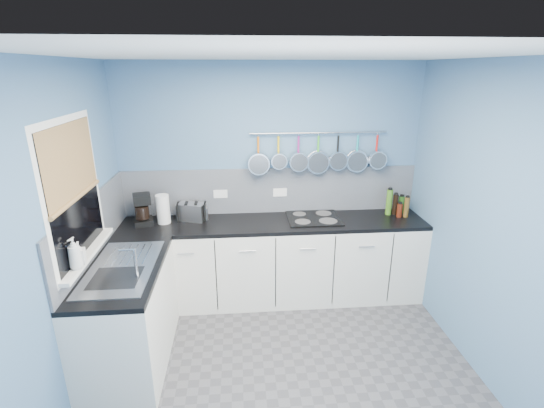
{
  "coord_description": "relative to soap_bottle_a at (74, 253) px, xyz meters",
  "views": [
    {
      "loc": [
        -0.34,
        -2.61,
        2.42
      ],
      "look_at": [
        -0.05,
        0.75,
        1.25
      ],
      "focal_mm": 25.9,
      "sensor_mm": 36.0,
      "label": 1
    }
  ],
  "objects": [
    {
      "name": "floor",
      "position": [
        1.53,
        -0.03,
        -1.18
      ],
      "size": [
        3.2,
        3.0,
        0.02
      ],
      "primitive_type": "cube",
      "color": "#47474C",
      "rests_on": "ground"
    },
    {
      "name": "ceiling",
      "position": [
        1.53,
        -0.03,
        1.34
      ],
      "size": [
        3.2,
        3.0,
        0.02
      ],
      "primitive_type": "cube",
      "color": "white",
      "rests_on": "ground"
    },
    {
      "name": "wall_back",
      "position": [
        1.53,
        1.48,
        0.08
      ],
      "size": [
        3.2,
        0.02,
        2.5
      ],
      "primitive_type": "cube",
      "color": "teal",
      "rests_on": "ground"
    },
    {
      "name": "wall_front",
      "position": [
        1.53,
        -1.54,
        0.08
      ],
      "size": [
        3.2,
        0.02,
        2.5
      ],
      "primitive_type": "cube",
      "color": "teal",
      "rests_on": "ground"
    },
    {
      "name": "wall_left",
      "position": [
        -0.08,
        -0.03,
        0.08
      ],
      "size": [
        0.02,
        3.0,
        2.5
      ],
      "primitive_type": "cube",
      "color": "teal",
      "rests_on": "ground"
    },
    {
      "name": "wall_right",
      "position": [
        3.14,
        -0.03,
        0.08
      ],
      "size": [
        0.02,
        3.0,
        2.5
      ],
      "primitive_type": "cube",
      "color": "teal",
      "rests_on": "ground"
    },
    {
      "name": "backsplash_back",
      "position": [
        1.53,
        1.46,
        -0.02
      ],
      "size": [
        3.2,
        0.02,
        0.5
      ],
      "primitive_type": "cube",
      "color": "gray",
      "rests_on": "wall_back"
    },
    {
      "name": "backsplash_left",
      "position": [
        -0.06,
        0.57,
        -0.02
      ],
      "size": [
        0.02,
        1.8,
        0.5
      ],
      "primitive_type": "cube",
      "color": "gray",
      "rests_on": "wall_left"
    },
    {
      "name": "cabinet_run_back",
      "position": [
        1.53,
        1.17,
        -0.74
      ],
      "size": [
        3.2,
        0.6,
        0.86
      ],
      "primitive_type": "cube",
      "color": "silver",
      "rests_on": "ground"
    },
    {
      "name": "worktop_back",
      "position": [
        1.53,
        1.17,
        -0.29
      ],
      "size": [
        3.2,
        0.6,
        0.04
      ],
      "primitive_type": "cube",
      "color": "black",
      "rests_on": "cabinet_run_back"
    },
    {
      "name": "cabinet_run_left",
      "position": [
        0.23,
        0.27,
        -0.74
      ],
      "size": [
        0.6,
        1.2,
        0.86
      ],
      "primitive_type": "cube",
      "color": "silver",
      "rests_on": "ground"
    },
    {
      "name": "worktop_left",
      "position": [
        0.23,
        0.27,
        -0.29
      ],
      "size": [
        0.6,
        1.2,
        0.04
      ],
      "primitive_type": "cube",
      "color": "black",
      "rests_on": "cabinet_run_left"
    },
    {
      "name": "window_frame",
      "position": [
        -0.05,
        0.27,
        0.38
      ],
      "size": [
        0.01,
        1.0,
        1.1
      ],
      "primitive_type": "cube",
      "color": "white",
      "rests_on": "wall_left"
    },
    {
      "name": "window_glass",
      "position": [
        -0.04,
        0.27,
        0.38
      ],
      "size": [
        0.01,
        0.9,
        1.0
      ],
      "primitive_type": "cube",
      "color": "black",
      "rests_on": "wall_left"
    },
    {
      "name": "bamboo_blind",
      "position": [
        -0.03,
        0.27,
        0.61
      ],
      "size": [
        0.01,
        0.9,
        0.55
      ],
      "primitive_type": "cube",
      "color": "#9B6C4C",
      "rests_on": "wall_left"
    },
    {
      "name": "window_sill",
      "position": [
        -0.02,
        0.27,
        -0.13
      ],
      "size": [
        0.1,
        0.98,
        0.03
      ],
      "primitive_type": "cube",
      "color": "white",
      "rests_on": "wall_left"
    },
    {
      "name": "sink_unit",
      "position": [
        0.23,
        0.27,
        -0.27
      ],
      "size": [
        0.5,
        0.95,
        0.01
      ],
      "primitive_type": "cube",
      "color": "silver",
      "rests_on": "worktop_left"
    },
    {
      "name": "mixer_tap",
      "position": [
        0.39,
        0.09,
        -0.14
      ],
      "size": [
        0.12,
        0.08,
        0.26
      ],
      "primitive_type": null,
      "color": "silver",
      "rests_on": "worktop_left"
    },
    {
      "name": "socket_left",
      "position": [
        0.98,
        1.45,
        -0.04
      ],
      "size": [
        0.15,
        0.01,
        0.09
      ],
      "primitive_type": "cube",
      "color": "white",
      "rests_on": "backsplash_back"
    },
    {
      "name": "socket_right",
      "position": [
        1.63,
        1.45,
        -0.04
      ],
      "size": [
        0.15,
        0.01,
        0.09
      ],
      "primitive_type": "cube",
      "color": "white",
      "rests_on": "backsplash_back"
    },
    {
      "name": "pot_rail",
      "position": [
        2.03,
        1.42,
        0.61
      ],
      "size": [
        1.45,
        0.02,
        0.02
      ],
      "primitive_type": "cylinder",
      "rotation": [
        0.0,
        1.57,
        0.0
      ],
      "color": "silver",
      "rests_on": "wall_back"
    },
    {
      "name": "soap_bottle_a",
      "position": [
        0.0,
        0.0,
        0.0
      ],
      "size": [
        0.11,
        0.11,
        0.24
      ],
      "primitive_type": "imported",
      "rotation": [
        0.0,
        0.0,
        -0.23
      ],
      "color": "white",
      "rests_on": "window_sill"
    },
    {
      "name": "soap_bottle_b",
      "position": [
        0.0,
        0.07,
        -0.03
      ],
      "size": [
        0.09,
        0.09,
        0.17
      ],
      "primitive_type": "imported",
      "rotation": [
        0.0,
        0.0,
        0.15
      ],
      "color": "white",
      "rests_on": "window_sill"
    },
    {
      "name": "paper_towel",
      "position": [
        0.4,
        1.23,
        -0.12
      ],
      "size": [
        0.17,
        0.17,
        0.3
      ],
      "primitive_type": "cylinder",
      "rotation": [
        0.0,
        0.0,
        0.33
      ],
      "color": "white",
      "rests_on": "worktop_back"
    },
    {
      "name": "coffee_maker",
      "position": [
        0.2,
        1.21,
        -0.11
      ],
      "size": [
        0.22,
        0.24,
        0.32
      ],
      "primitive_type": null,
      "rotation": [
        0.0,
        0.0,
        0.27
      ],
      "color": "black",
      "rests_on": "worktop_back"
    },
    {
      "name": "toaster",
      "position": [
        0.68,
        1.3,
        -0.18
      ],
      "size": [
        0.32,
        0.24,
        0.18
      ],
      "primitive_type": "cube",
      "rotation": [
        0.0,
        0.0,
        -0.33
      ],
      "color": "silver",
      "rests_on": "worktop_back"
    },
    {
      "name": "canister",
      "position": [
        0.81,
        1.29,
        -0.21
      ],
      "size": [
        0.09,
        0.09,
        0.13
      ],
      "primitive_type": "cylinder",
      "rotation": [
        0.0,
        0.0,
        -0.05
      ],
      "color": "silver",
      "rests_on": "worktop_back"
    },
    {
      "name": "hob",
      "position": [
        1.97,
        1.22,
        -0.26
      ],
      "size": [
        0.56,
        0.49,
        0.01
      ],
      "primitive_type": "cube",
      "color": "black",
      "rests_on": "worktop_back"
    },
    {
      "name": "pan_0",
      "position": [
        1.4,
        1.41,
        0.4
      ],
      "size": [
        0.23,
        0.11,
        0.42
      ],
      "primitive_type": null,
      "color": "silver",
      "rests_on": "pot_rail"
    },
    {
      "name": "pan_1",
      "position": [
        1.61,
        1.41,
        0.43
      ],
      "size": [
        0.17,
        0.13,
        0.36
      ],
      "primitive_type": null,
      "color": "silver",
      "rests_on": "pot_rail"
    },
    {
      "name": "pan_2",
      "position": [
        1.82,
        1.41,
        0.41
      ],
      "size": [
        0.2,
        0.11,
        0.39
      ],
      "primitive_type": null,
      "color": "silver",
      "rests_on": "pot_rail"
    },
    {
      "name": "pan_3",
      "position": [
        2.03,
        1.41,
        0.39
      ],
      "size": [
        0.24,
        0.07,
        0.43
      ],
      "primitive_type": null,
      "color": "silver",
      "rests_on": "pot_rail"
    },
    {
      "name": "pan_4",
      "position": [
        2.24,
        1.41,
        0.41
      ],
      "size": [
        0.2,
        0.09,
        0.39
      ],
      "primitive_type": null,
      "color": "silver",
      "rests_on": "pot_rail"
    },
    {
      "name": "pan_5",
      "position": [
        2.45,
        1.41,
        0.4
      ],
      "size": [
        0.23,
        0.07,
        0.42
      ],
      "primitive_type": null,
      "color": "silver",
      "rests_on": "pot_rail"
    },
    {
      "name": "pan_6",
      "position": [
        2.67,
        1.41,
        0.42
      ],
      "size": [
        0.2,
        0.11,
        0.39
      ],
      "primitive_type": null,
      "color": "silver",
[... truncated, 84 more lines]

